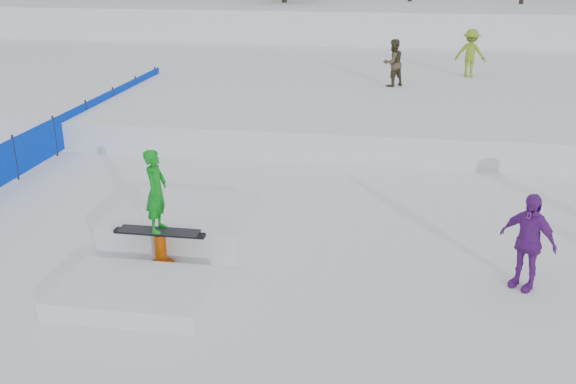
# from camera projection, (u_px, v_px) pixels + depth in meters

# --- Properties ---
(ground) EXTENTS (120.00, 120.00, 0.00)m
(ground) POSITION_uv_depth(u_px,v_px,m) (236.00, 300.00, 10.08)
(ground) COLOR white
(snow_berm) EXTENTS (60.00, 14.00, 2.40)m
(snow_berm) POSITION_uv_depth(u_px,v_px,m) (356.00, 23.00, 37.37)
(snow_berm) COLOR white
(snow_berm) RESTS_ON ground
(snow_midrise) EXTENTS (50.00, 18.00, 0.80)m
(snow_midrise) POSITION_uv_depth(u_px,v_px,m) (333.00, 82.00, 24.72)
(snow_midrise) COLOR white
(snow_midrise) RESTS_ON ground
(safety_fence) EXTENTS (0.05, 16.00, 1.10)m
(safety_fence) POSITION_uv_depth(u_px,v_px,m) (55.00, 136.00, 16.96)
(safety_fence) COLOR #012CC6
(safety_fence) RESTS_ON ground
(walker_olive) EXTENTS (0.98, 0.95, 1.58)m
(walker_olive) POSITION_uv_depth(u_px,v_px,m) (393.00, 63.00, 21.66)
(walker_olive) COLOR #433924
(walker_olive) RESTS_ON snow_midrise
(walker_ygreen) EXTENTS (1.24, 0.92, 1.71)m
(walker_ygreen) POSITION_uv_depth(u_px,v_px,m) (471.00, 53.00, 23.29)
(walker_ygreen) COLOR olive
(walker_ygreen) RESTS_ON snow_midrise
(spectator_purple) EXTENTS (0.99, 0.90, 1.62)m
(spectator_purple) POSITION_uv_depth(u_px,v_px,m) (527.00, 241.00, 10.20)
(spectator_purple) COLOR #6B2190
(spectator_purple) RESTS_ON ground
(jib_rail_feature) EXTENTS (2.60, 4.40, 2.11)m
(jib_rail_feature) POSITION_uv_depth(u_px,v_px,m) (172.00, 236.00, 11.59)
(jib_rail_feature) COLOR white
(jib_rail_feature) RESTS_ON ground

